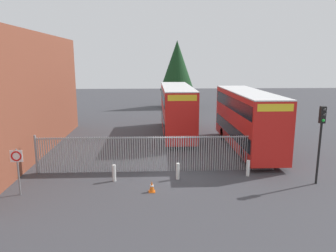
{
  "coord_description": "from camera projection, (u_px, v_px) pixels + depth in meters",
  "views": [
    {
      "loc": [
        -1.04,
        -18.63,
        6.68
      ],
      "look_at": [
        0.0,
        4.0,
        2.0
      ],
      "focal_mm": 34.18,
      "sensor_mm": 36.0,
      "label": 1
    }
  ],
  "objects": [
    {
      "name": "bollard_near_left",
      "position": [
        114.0,
        173.0,
        17.9
      ],
      "size": [
        0.2,
        0.2,
        0.95
      ],
      "primitive_type": "cylinder",
      "color": "silver",
      "rests_on": "ground"
    },
    {
      "name": "traffic_cone_by_gate",
      "position": [
        152.0,
        187.0,
        16.45
      ],
      "size": [
        0.34,
        0.34,
        0.59
      ],
      "color": "orange",
      "rests_on": "ground"
    },
    {
      "name": "double_decker_bus_near_gate",
      "position": [
        247.0,
        118.0,
        23.94
      ],
      "size": [
        2.54,
        10.81,
        4.42
      ],
      "color": "red",
      "rests_on": "ground"
    },
    {
      "name": "traffic_light_kerbside",
      "position": [
        321.0,
        131.0,
        17.01
      ],
      "size": [
        0.28,
        0.33,
        4.3
      ],
      "color": "black",
      "rests_on": "ground"
    },
    {
      "name": "palisade_fence",
      "position": [
        157.0,
        153.0,
        19.35
      ],
      "size": [
        14.55,
        0.14,
        2.35
      ],
      "color": "gray",
      "rests_on": "ground"
    },
    {
      "name": "double_decker_bus_behind_fence_left",
      "position": [
        177.0,
        108.0,
        28.68
      ],
      "size": [
        2.54,
        10.81,
        4.42
      ],
      "color": "red",
      "rests_on": "ground"
    },
    {
      "name": "bollard_center_front",
      "position": [
        178.0,
        171.0,
        18.19
      ],
      "size": [
        0.2,
        0.2,
        0.95
      ],
      "primitive_type": "cylinder",
      "color": "silver",
      "rests_on": "ground"
    },
    {
      "name": "ground_plane",
      "position": [
        166.0,
        139.0,
        27.45
      ],
      "size": [
        100.0,
        100.0,
        0.0
      ],
      "primitive_type": "plane",
      "color": "#3D3D42"
    },
    {
      "name": "bollard_near_right",
      "position": [
        248.0,
        168.0,
        18.71
      ],
      "size": [
        0.2,
        0.2,
        0.95
      ],
      "primitive_type": "cylinder",
      "color": "silver",
      "rests_on": "ground"
    },
    {
      "name": "speed_limit_sign_post",
      "position": [
        17.0,
        161.0,
        15.78
      ],
      "size": [
        0.6,
        0.14,
        2.4
      ],
      "color": "slate",
      "rests_on": "ground"
    },
    {
      "name": "tree_tall_back",
      "position": [
        177.0,
        66.0,
        45.42
      ],
      "size": [
        4.87,
        4.87,
        9.41
      ],
      "color": "#4C3823",
      "rests_on": "ground"
    }
  ]
}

